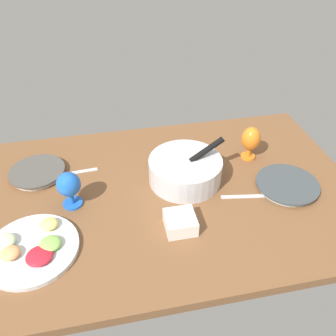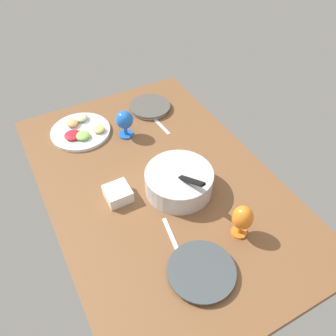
{
  "view_description": "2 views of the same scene",
  "coord_description": "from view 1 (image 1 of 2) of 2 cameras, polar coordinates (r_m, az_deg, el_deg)",
  "views": [
    {
      "loc": [
        -22.27,
        -107.63,
        98.6
      ],
      "look_at": [
        0.92,
        6.33,
        7.42
      ],
      "focal_mm": 37.33,
      "sensor_mm": 36.0,
      "label": 1
    },
    {
      "loc": [
        101.24,
        -49.83,
        123.95
      ],
      "look_at": [
        0.26,
        4.73,
        7.42
      ],
      "focal_mm": 37.28,
      "sensor_mm": 36.0,
      "label": 2
    }
  ],
  "objects": [
    {
      "name": "dinner_plate_right",
      "position": [
        1.57,
        18.89,
        -2.63
      ],
      "size": [
        26.55,
        26.55,
        2.43
      ],
      "color": "silver",
      "rests_on": "ground_plane"
    },
    {
      "name": "fork_by_right_plate",
      "position": [
        1.48,
        12.11,
        -4.53
      ],
      "size": [
        18.06,
        4.54,
        0.6
      ],
      "primitive_type": "cube",
      "rotation": [
        0.0,
        0.0,
        -0.15
      ],
      "color": "silver",
      "rests_on": "ground_plane"
    },
    {
      "name": "fruit_platter",
      "position": [
        1.34,
        -21.4,
        -12.05
      ],
      "size": [
        32.63,
        32.63,
        4.94
      ],
      "color": "silver",
      "rests_on": "ground_plane"
    },
    {
      "name": "fork_by_left_plate",
      "position": [
        1.62,
        -14.58,
        -0.62
      ],
      "size": [
        18.08,
        3.05,
        0.6
      ],
      "primitive_type": "cube",
      "rotation": [
        0.0,
        0.0,
        0.07
      ],
      "color": "silver",
      "rests_on": "ground_plane"
    },
    {
      "name": "hurricane_glass_orange",
      "position": [
        1.65,
        13.36,
        4.53
      ],
      "size": [
        8.75,
        8.75,
        16.19
      ],
      "color": "orange",
      "rests_on": "ground_plane"
    },
    {
      "name": "mixing_bowl",
      "position": [
        1.5,
        2.84,
        -0.2
      ],
      "size": [
        32.62,
        31.41,
        18.54
      ],
      "color": "silver",
      "rests_on": "ground_plane"
    },
    {
      "name": "square_bowl_white",
      "position": [
        1.31,
        2.14,
        -8.73
      ],
      "size": [
        11.27,
        11.27,
        6.04
      ],
      "color": "white",
      "rests_on": "ground_plane"
    },
    {
      "name": "dinner_plate_left",
      "position": [
        1.66,
        -20.54,
        -0.66
      ],
      "size": [
        24.17,
        24.17,
        2.6
      ],
      "color": "silver",
      "rests_on": "ground_plane"
    },
    {
      "name": "hurricane_glass_blue",
      "position": [
        1.41,
        -15.88,
        -2.8
      ],
      "size": [
        9.44,
        9.44,
        15.6
      ],
      "color": "blue",
      "rests_on": "ground_plane"
    },
    {
      "name": "ground_plane",
      "position": [
        1.49,
        0.14,
        -4.37
      ],
      "size": [
        160.0,
        104.0,
        4.0
      ],
      "primitive_type": "cube",
      "color": "brown"
    }
  ]
}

